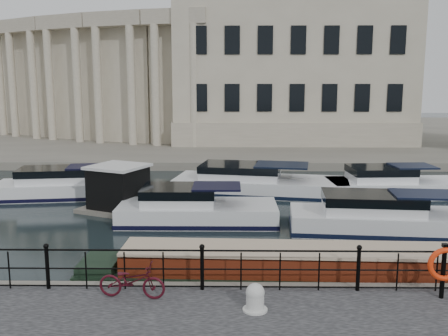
{
  "coord_description": "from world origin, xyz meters",
  "views": [
    {
      "loc": [
        0.74,
        -14.4,
        5.86
      ],
      "look_at": [
        0.5,
        2.0,
        3.0
      ],
      "focal_mm": 40.0,
      "sensor_mm": 36.0,
      "label": 1
    }
  ],
  "objects_px": {
    "mooring_bollard": "(255,298)",
    "narrowboat": "(305,276)",
    "life_ring_post": "(445,265)",
    "bicycle": "(132,281)",
    "harbour_hut": "(119,190)"
  },
  "relations": [
    {
      "from": "mooring_bollard",
      "to": "narrowboat",
      "type": "distance_m",
      "value": 3.07
    },
    {
      "from": "life_ring_post",
      "to": "narrowboat",
      "type": "height_order",
      "value": "life_ring_post"
    },
    {
      "from": "bicycle",
      "to": "life_ring_post",
      "type": "height_order",
      "value": "life_ring_post"
    },
    {
      "from": "mooring_bollard",
      "to": "narrowboat",
      "type": "xyz_separation_m",
      "value": [
        1.56,
        2.6,
        -0.5
      ]
    },
    {
      "from": "mooring_bollard",
      "to": "harbour_hut",
      "type": "bearing_deg",
      "value": 117.02
    },
    {
      "from": "life_ring_post",
      "to": "harbour_hut",
      "type": "height_order",
      "value": "harbour_hut"
    },
    {
      "from": "life_ring_post",
      "to": "mooring_bollard",
      "type": "bearing_deg",
      "value": -171.6
    },
    {
      "from": "life_ring_post",
      "to": "narrowboat",
      "type": "relative_size",
      "value": 0.11
    },
    {
      "from": "bicycle",
      "to": "harbour_hut",
      "type": "xyz_separation_m",
      "value": [
        -2.69,
        10.53,
        -0.04
      ]
    },
    {
      "from": "life_ring_post",
      "to": "bicycle",
      "type": "bearing_deg",
      "value": -179.81
    },
    {
      "from": "bicycle",
      "to": "mooring_bollard",
      "type": "bearing_deg",
      "value": -95.3
    },
    {
      "from": "narrowboat",
      "to": "mooring_bollard",
      "type": "bearing_deg",
      "value": -119.05
    },
    {
      "from": "bicycle",
      "to": "narrowboat",
      "type": "height_order",
      "value": "bicycle"
    },
    {
      "from": "life_ring_post",
      "to": "harbour_hut",
      "type": "relative_size",
      "value": 0.36
    },
    {
      "from": "bicycle",
      "to": "mooring_bollard",
      "type": "relative_size",
      "value": 2.54
    }
  ]
}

